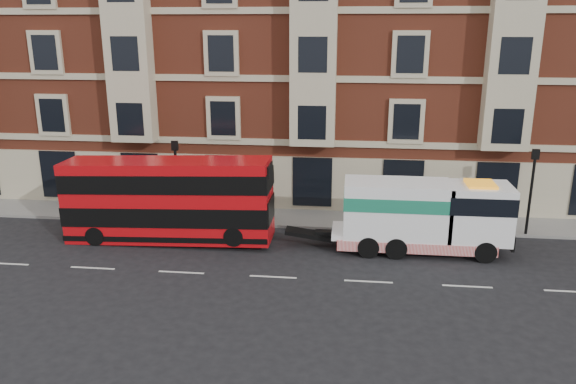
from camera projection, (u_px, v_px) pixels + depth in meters
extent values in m
plane|color=black|center=(273.00, 277.00, 23.73)|extent=(120.00, 120.00, 0.00)
cube|color=slate|center=(292.00, 218.00, 30.86)|extent=(90.00, 3.00, 0.15)
cube|color=brown|center=(313.00, 46.00, 35.43)|extent=(45.00, 12.00, 18.00)
cylinder|color=black|center=(177.00, 185.00, 29.69)|extent=(0.14, 0.14, 4.00)
cube|color=black|center=(175.00, 146.00, 29.10)|extent=(0.35, 0.15, 0.50)
cylinder|color=black|center=(530.00, 196.00, 27.72)|extent=(0.14, 0.14, 4.00)
cube|color=black|center=(536.00, 154.00, 27.13)|extent=(0.35, 0.15, 0.50)
cube|color=red|center=(168.00, 200.00, 27.21)|extent=(10.03, 2.24, 3.94)
cube|color=black|center=(169.00, 211.00, 27.38)|extent=(10.07, 2.30, 0.94)
cube|color=black|center=(167.00, 179.00, 26.92)|extent=(10.07, 2.30, 0.90)
cylinder|color=black|center=(95.00, 236.00, 27.08)|extent=(0.93, 0.29, 0.93)
cylinder|color=black|center=(113.00, 222.00, 29.01)|extent=(0.93, 0.29, 0.93)
cylinder|color=black|center=(234.00, 237.00, 26.26)|extent=(0.93, 0.29, 0.93)
cylinder|color=black|center=(242.00, 222.00, 28.19)|extent=(0.93, 0.29, 0.93)
cube|color=white|center=(418.00, 234.00, 26.25)|extent=(8.06, 2.06, 0.27)
cube|color=white|center=(478.00, 212.00, 25.64)|extent=(2.86, 2.24, 2.60)
cube|color=white|center=(396.00, 209.00, 26.03)|extent=(4.83, 2.24, 2.60)
cube|color=#1B7959|center=(397.00, 200.00, 25.90)|extent=(4.88, 2.28, 0.63)
cube|color=red|center=(414.00, 240.00, 26.36)|extent=(7.16, 2.30, 0.49)
cylinder|color=black|center=(485.00, 252.00, 25.08)|extent=(0.98, 0.31, 0.98)
cylinder|color=black|center=(476.00, 236.00, 27.01)|extent=(0.98, 0.31, 0.98)
cylinder|color=black|center=(396.00, 248.00, 25.51)|extent=(0.98, 0.36, 0.98)
cylinder|color=black|center=(393.00, 233.00, 27.44)|extent=(0.98, 0.36, 0.98)
cylinder|color=black|center=(368.00, 247.00, 25.65)|extent=(0.98, 0.36, 0.98)
cylinder|color=black|center=(367.00, 232.00, 27.57)|extent=(0.98, 0.36, 0.98)
imported|color=#192033|center=(120.00, 200.00, 30.87)|extent=(0.74, 0.65, 1.70)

